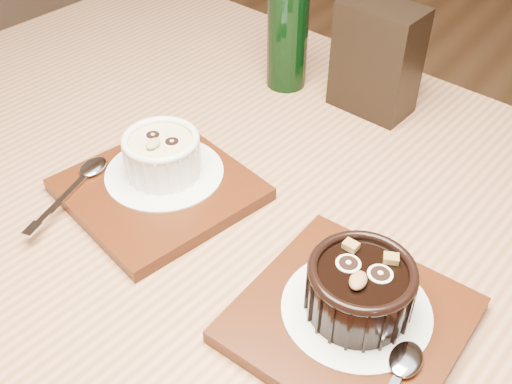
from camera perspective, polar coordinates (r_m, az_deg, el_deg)
table at (r=0.68m, az=-0.52°, el=-8.91°), size 1.26×0.90×0.75m
tray_left at (r=0.66m, az=-9.21°, el=0.24°), size 0.21×0.21×0.01m
doily_left at (r=0.67m, az=-8.71°, el=1.85°), size 0.13×0.13×0.00m
ramekin_white at (r=0.65m, az=-8.94°, el=3.68°), size 0.08×0.08×0.05m
spoon_left at (r=0.67m, az=-16.92°, el=0.60°), size 0.06×0.14×0.01m
tray_right at (r=0.54m, az=8.93°, el=-11.94°), size 0.18×0.18×0.01m
doily_right at (r=0.53m, az=9.53°, el=-10.91°), size 0.13×0.13×0.00m
ramekin_dark at (r=0.51m, az=9.89°, el=-8.88°), size 0.09×0.09×0.05m
condiment_stand at (r=0.77m, az=11.42°, el=12.32°), size 0.10×0.07×0.14m
green_bottle at (r=0.81m, az=3.04°, el=15.09°), size 0.05×0.05×0.20m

